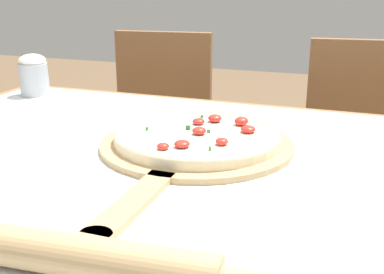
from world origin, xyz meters
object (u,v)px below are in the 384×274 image
rolling_pin (72,255)px  chair_right (360,155)px  pizza_peel (193,147)px  flour_cup (34,75)px  pizza (197,135)px  chair_left (158,132)px

rolling_pin → chair_right: bearing=75.8°
pizza_peel → chair_right: 0.87m
pizza_peel → flour_cup: size_ratio=5.16×
pizza → chair_right: chair_right is taller
pizza → rolling_pin: bearing=-88.3°
pizza_peel → chair_left: chair_left is taller
pizza_peel → rolling_pin: size_ratio=1.42×
rolling_pin → flour_cup: flour_cup is taller
rolling_pin → flour_cup: bearing=129.7°
chair_left → chair_right: same height
rolling_pin → chair_right: size_ratio=0.50×
pizza → chair_right: (0.32, 0.74, -0.26)m
pizza_peel → chair_right: bearing=67.1°
pizza → chair_left: chair_left is taller
rolling_pin → flour_cup: (-0.62, 0.75, 0.04)m
pizza → flour_cup: (-0.61, 0.27, 0.04)m
pizza_peel → chair_left: (-0.42, 0.77, -0.24)m
chair_right → flour_cup: 1.08m
flour_cup → chair_left: bearing=68.8°
flour_cup → pizza: bearing=-24.2°
chair_left → chair_right: 0.75m
pizza → chair_right: bearing=66.5°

